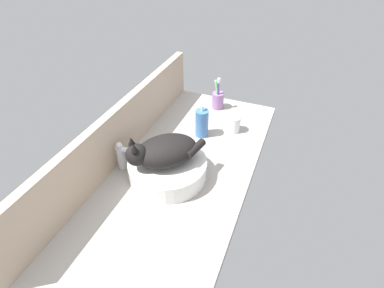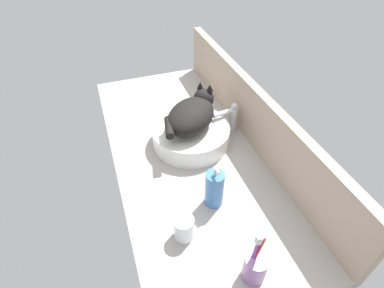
{
  "view_description": "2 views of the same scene",
  "coord_description": "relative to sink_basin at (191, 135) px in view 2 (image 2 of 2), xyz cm",
  "views": [
    {
      "loc": [
        -86.16,
        -40.45,
        89.09
      ],
      "look_at": [
        8.06,
        -2.83,
        9.43
      ],
      "focal_mm": 28.0,
      "sensor_mm": 36.0,
      "label": 1
    },
    {
      "loc": [
        87.37,
        -28.63,
        84.66
      ],
      "look_at": [
        4.76,
        0.21,
        7.54
      ],
      "focal_mm": 28.0,
      "sensor_mm": 36.0,
      "label": 2
    }
  ],
  "objects": [
    {
      "name": "faucet",
      "position": [
        -2.53,
        19.5,
        3.19
      ],
      "size": [
        4.18,
        11.86,
        13.6
      ],
      "color": "silver",
      "rests_on": "ground_plane"
    },
    {
      "name": "toothbrush_cup",
      "position": [
        60.54,
        -2.3,
        1.26
      ],
      "size": [
        6.54,
        6.54,
        18.67
      ],
      "color": "#996BA8",
      "rests_on": "ground_plane"
    },
    {
      "name": "soap_dispenser",
      "position": [
        32.81,
        -3.26,
        2.98
      ],
      "size": [
        6.39,
        6.39,
        17.29
      ],
      "color": "#3F72B2",
      "rests_on": "ground_plane"
    },
    {
      "name": "cat",
      "position": [
        -1.0,
        0.94,
        9.87
      ],
      "size": [
        29.53,
        29.84,
        14.0
      ],
      "color": "black",
      "rests_on": "sink_basin"
    },
    {
      "name": "ground_plane",
      "position": [
        4.67,
        -2.94,
        -6.11
      ],
      "size": [
        135.36,
        60.35,
        4.0
      ],
      "primitive_type": "cube",
      "color": "#9E9993"
    },
    {
      "name": "sink_basin",
      "position": [
        0.0,
        0.0,
        0.0
      ],
      "size": [
        32.5,
        32.5,
        8.22
      ],
      "primitive_type": "cylinder",
      "color": "white",
      "rests_on": "ground_plane"
    },
    {
      "name": "water_glass",
      "position": [
        42.06,
        -16.79,
        -0.38
      ],
      "size": [
        6.5,
        6.5,
        8.31
      ],
      "color": "white",
      "rests_on": "ground_plane"
    },
    {
      "name": "backsplash_panel",
      "position": [
        4.67,
        25.43,
        8.11
      ],
      "size": [
        135.36,
        3.6,
        24.45
      ],
      "primitive_type": "cube",
      "color": "tan",
      "rests_on": "ground_plane"
    }
  ]
}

